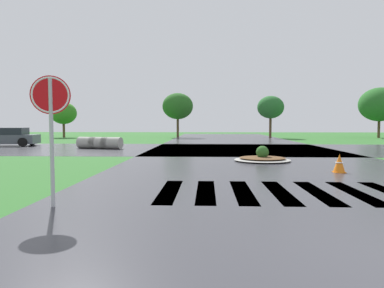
# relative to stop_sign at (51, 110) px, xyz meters

# --- Properties ---
(asphalt_roadway) EXTENTS (11.70, 80.00, 0.01)m
(asphalt_roadway) POSITION_rel_stop_sign_xyz_m (5.31, 7.16, -1.94)
(asphalt_roadway) COLOR #35353A
(asphalt_roadway) RESTS_ON ground
(asphalt_cross_road) EXTENTS (90.00, 10.53, 0.01)m
(asphalt_cross_road) POSITION_rel_stop_sign_xyz_m (5.31, 15.47, -1.94)
(asphalt_cross_road) COLOR #35353A
(asphalt_cross_road) RESTS_ON ground
(crosswalk_stripes) EXTENTS (6.75, 2.98, 0.01)m
(crosswalk_stripes) POSITION_rel_stop_sign_xyz_m (5.31, 1.68, -1.94)
(crosswalk_stripes) COLOR white
(crosswalk_stripes) RESTS_ON ground
(stop_sign) EXTENTS (0.74, 0.24, 2.61)m
(stop_sign) POSITION_rel_stop_sign_xyz_m (0.00, 0.00, 0.00)
(stop_sign) COLOR #B2B5BA
(stop_sign) RESTS_ON ground
(median_island) EXTENTS (2.47, 2.35, 0.68)m
(median_island) POSITION_rel_stop_sign_xyz_m (5.53, 8.49, -1.81)
(median_island) COLOR #9E9B93
(median_island) RESTS_ON ground
(car_silver_hatch) EXTENTS (4.41, 2.48, 1.35)m
(car_silver_hatch) POSITION_rel_stop_sign_xyz_m (-11.67, 17.94, -1.32)
(car_silver_hatch) COLOR #4C545B
(car_silver_hatch) RESTS_ON ground
(drainage_pipe_stack) EXTENTS (3.18, 1.47, 0.77)m
(drainage_pipe_stack) POSITION_rel_stop_sign_xyz_m (-4.03, 15.51, -1.56)
(drainage_pipe_stack) COLOR #9E9B93
(drainage_pipe_stack) RESTS_ON ground
(traffic_cone) EXTENTS (0.40, 0.40, 0.63)m
(traffic_cone) POSITION_rel_stop_sign_xyz_m (7.58, 5.09, -1.64)
(traffic_cone) COLOR orange
(traffic_cone) RESTS_ON ground
(background_treeline) EXTENTS (40.49, 4.82, 5.74)m
(background_treeline) POSITION_rel_stop_sign_xyz_m (9.94, 33.30, 1.66)
(background_treeline) COLOR #4C3823
(background_treeline) RESTS_ON ground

